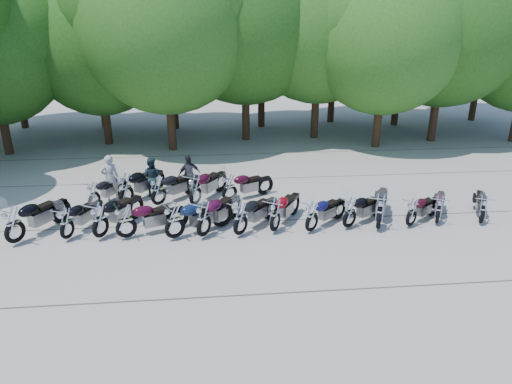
{
  "coord_description": "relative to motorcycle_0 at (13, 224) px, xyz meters",
  "views": [
    {
      "loc": [
        -1.4,
        -12.94,
        6.62
      ],
      "look_at": [
        0.0,
        1.5,
        1.1
      ],
      "focal_mm": 32.0,
      "sensor_mm": 36.0,
      "label": 1
    }
  ],
  "objects": [
    {
      "name": "tree_4",
      "position": [
        8.15,
        12.59,
        5.93
      ],
      "size": [
        9.13,
        9.13,
        11.2
      ],
      "color": "#3A2614",
      "rests_on": "ground"
    },
    {
      "name": "motorcycle_4",
      "position": [
        4.92,
        -0.16,
        -0.02
      ],
      "size": [
        2.49,
        1.87,
        1.38
      ],
      "primitive_type": null,
      "rotation": [
        0.0,
        0.0,
        2.1
      ],
      "color": "#0D1B3C",
      "rests_on": "ground"
    },
    {
      "name": "motorcycle_13",
      "position": [
        15.29,
        0.04,
        -0.13
      ],
      "size": [
        1.47,
        2.1,
        1.15
      ],
      "primitive_type": null,
      "rotation": [
        0.0,
        0.0,
        2.68
      ],
      "color": "black",
      "rests_on": "ground"
    },
    {
      "name": "tree_5",
      "position": [
        12.23,
        12.7,
        5.86
      ],
      "size": [
        9.04,
        9.04,
        11.1
      ],
      "color": "#3A2614",
      "rests_on": "ground"
    },
    {
      "name": "rider_2",
      "position": [
        5.23,
        3.99,
        0.09
      ],
      "size": [
        1.01,
        0.73,
        1.59
      ],
      "primitive_type": "imported",
      "rotation": [
        0.0,
        0.0,
        3.55
      ],
      "color": "black",
      "rests_on": "ground"
    },
    {
      "name": "tree_13",
      "position": [
        14.31,
        16.97,
        5.33
      ],
      "size": [
        8.31,
        8.31,
        10.2
      ],
      "color": "#3A2614",
      "rests_on": "ground"
    },
    {
      "name": "tree_12",
      "position": [
        9.42,
        15.96,
        5.01
      ],
      "size": [
        7.88,
        7.88,
        9.67
      ],
      "color": "#3A2614",
      "rests_on": "ground"
    },
    {
      "name": "motorcycle_10",
      "position": [
        11.62,
        -0.09,
        -0.01
      ],
      "size": [
        1.68,
        2.59,
        1.41
      ],
      "primitive_type": null,
      "rotation": [
        0.0,
        0.0,
        2.73
      ],
      "color": "black",
      "rests_on": "ground"
    },
    {
      "name": "tree_7",
      "position": [
        18.82,
        11.28,
        5.68
      ],
      "size": [
        8.79,
        8.79,
        10.79
      ],
      "color": "#3A2614",
      "rests_on": "ground"
    },
    {
      "name": "tree_10",
      "position": [
        -0.67,
        16.47,
        4.95
      ],
      "size": [
        7.78,
        7.78,
        9.55
      ],
      "color": "#3A2614",
      "rests_on": "ground"
    },
    {
      "name": "motorcycle_15",
      "position": [
        2.92,
        2.86,
        0.02
      ],
      "size": [
        2.02,
        2.6,
        1.45
      ],
      "primitive_type": null,
      "rotation": [
        0.0,
        0.0,
        2.59
      ],
      "color": "black",
      "rests_on": "ground"
    },
    {
      "name": "motorcycle_16",
      "position": [
        4.13,
        2.72,
        -0.04
      ],
      "size": [
        2.19,
        2.17,
        1.34
      ],
      "primitive_type": null,
      "rotation": [
        0.0,
        0.0,
        2.34
      ],
      "color": "black",
      "rests_on": "ground"
    },
    {
      "name": "rider_1",
      "position": [
        3.76,
        3.87,
        0.08
      ],
      "size": [
        0.89,
        0.77,
        1.58
      ],
      "primitive_type": "imported",
      "rotation": [
        0.0,
        0.0,
        2.88
      ],
      "color": "#1B3039",
      "rests_on": "ground"
    },
    {
      "name": "motorcycle_6",
      "position": [
        7.01,
        -0.11,
        -0.05
      ],
      "size": [
        2.11,
        2.22,
        1.33
      ],
      "primitive_type": null,
      "rotation": [
        0.0,
        0.0,
        2.41
      ],
      "color": "black",
      "rests_on": "ground"
    },
    {
      "name": "motorcycle_14",
      "position": [
        1.77,
        2.73,
        -0.13
      ],
      "size": [
        1.58,
        2.06,
        1.15
      ],
      "primitive_type": null,
      "rotation": [
        0.0,
        0.0,
        2.6
      ],
      "color": "black",
      "rests_on": "ground"
    },
    {
      "name": "rider_0",
      "position": [
        2.23,
        3.58,
        0.19
      ],
      "size": [
        0.77,
        0.65,
        1.81
      ],
      "primitive_type": "imported",
      "rotation": [
        0.0,
        0.0,
        3.52
      ],
      "color": "#9E9EA1",
      "rests_on": "ground"
    },
    {
      "name": "tree_15",
      "position": [
        24.23,
        16.52,
        6.32
      ],
      "size": [
        9.67,
        9.67,
        11.86
      ],
      "color": "#3A2614",
      "rests_on": "ground"
    },
    {
      "name": "motorcycle_7",
      "position": [
        8.16,
        0.06,
        -0.05
      ],
      "size": [
        1.83,
        2.36,
        1.32
      ],
      "primitive_type": null,
      "rotation": [
        0.0,
        0.0,
        2.59
      ],
      "color": "maroon",
      "rests_on": "ground"
    },
    {
      "name": "tree_9",
      "position": [
        -5.91,
        17.08,
        4.81
      ],
      "size": [
        7.59,
        7.59,
        9.32
      ],
      "color": "#3A2614",
      "rests_on": "ground"
    },
    {
      "name": "tree_6",
      "position": [
        15.17,
        10.31,
        5.1
      ],
      "size": [
        8.0,
        8.0,
        9.82
      ],
      "color": "#3A2614",
      "rests_on": "ground"
    },
    {
      "name": "tree_2",
      "position": [
        0.36,
        12.34,
        4.6
      ],
      "size": [
        7.31,
        7.31,
        8.97
      ],
      "color": "#3A2614",
      "rests_on": "ground"
    },
    {
      "name": "motorcycle_18",
      "position": [
        6.78,
        2.85,
        -0.07
      ],
      "size": [
        2.32,
        1.63,
        1.27
      ],
      "primitive_type": null,
      "rotation": [
        0.0,
        0.0,
        2.04
      ],
      "color": "#320617",
      "rests_on": "ground"
    },
    {
      "name": "motorcycle_0",
      "position": [
        0.0,
        0.0,
        0.0
      ],
      "size": [
        1.94,
        2.55,
        1.42
      ],
      "primitive_type": null,
      "rotation": [
        0.0,
        0.0,
        2.61
      ],
      "color": "black",
      "rests_on": "ground"
    },
    {
      "name": "tree_14",
      "position": [
        18.3,
        15.59,
        5.12
      ],
      "size": [
        8.02,
        8.02,
        9.84
      ],
      "color": "#3A2614",
      "rests_on": "ground"
    },
    {
      "name": "motorcycle_17",
      "position": [
        5.49,
        2.59,
        -0.01
      ],
      "size": [
        1.98,
        2.5,
        1.4
      ],
      "primitive_type": null,
      "rotation": [
        0.0,
        0.0,
        2.57
      ],
      "color": "#350719",
      "rests_on": "ground"
    },
    {
      "name": "motorcycle_5",
      "position": [
        5.84,
        -0.1,
        -0.01
      ],
      "size": [
        2.05,
        2.46,
        1.4
      ],
      "primitive_type": null,
      "rotation": [
        0.0,
        0.0,
        2.53
      ],
      "color": "#3D0826",
      "rests_on": "ground"
    },
    {
      "name": "tree_3",
      "position": [
        4.05,
        10.74,
        5.61
      ],
      "size": [
        8.7,
        8.7,
        10.67
      ],
      "color": "#3A2614",
      "rests_on": "ground"
    },
    {
      "name": "motorcycle_11",
      "position": [
        12.78,
        0.02,
        -0.13
      ],
      "size": [
        2.02,
        1.71,
        1.16
      ],
      "primitive_type": null,
      "rotation": [
        0.0,
        0.0,
        2.2
      ],
      "color": "black",
      "rests_on": "ground"
    },
    {
      "name": "tree_11",
      "position": [
        3.86,
        15.92,
        4.79
      ],
      "size": [
        7.56,
        7.56,
        9.28
      ],
      "color": "#3A2614",
      "rests_on": "ground"
    },
    {
      "name": "motorcycle_1",
      "position": [
        1.52,
        0.16,
        -0.09
      ],
      "size": [
        1.47,
        2.27,
        1.23
      ],
      "primitive_type": null,
      "rotation": [
        0.0,
        0.0,
        2.74
      ],
      "color": "black",
      "rests_on": "ground"
    },
    {
      "name": "motorcycle_9",
      "position": [
        10.67,
        0.1,
        -0.09
      ],
      "size": [
        2.21,
        1.79,
        1.25
      ],
      "primitive_type": null,
      "rotation": [
        0.0,
        0.0,
        2.16
      ],
      "color": "black",
      "rests_on": "ground"
    },
    {
      "name": "motorcycle_2",
      "position": [
        2.56,
        0.14,
        -0.02
      ],
      "size": [
        1.84,
        2.5,
        1.38
      ],
      "primitive_type": null,
      "rotation": [
        0.0,
        0.0,
        2.63
      ],
      "color": "black",
      "rests_on": "ground"
    },
    {
      "name": "motorcycle_3",
      "position": [
        3.38,
        0.02,
        -0.05
      ],
      "size": [
        2.45,
        1.55,
        1.33
      ],
      "primitive_type": null,
      "rotation": [
        0.0,
        0.0,
        1.96
      ],
      "color": "#38071B",
      "rests_on": "ground"
    },
    {
      "name": "motorcycle_12",
      "position": [
        13.78,
        0.16,
        -0.14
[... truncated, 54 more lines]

